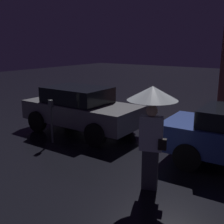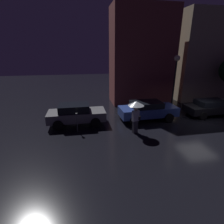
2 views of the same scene
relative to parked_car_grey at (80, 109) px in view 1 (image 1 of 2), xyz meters
name	(u,v)px [view 1 (image 1 of 2)]	position (x,y,z in m)	size (l,w,h in m)	color
parked_car_grey	(80,109)	(0.00, 0.00, 0.00)	(4.07, 1.93, 1.51)	slate
pedestrian_with_umbrella	(152,112)	(3.75, -2.15, 0.84)	(0.99, 0.99, 2.14)	#383842
parking_meter	(51,117)	(0.06, -1.37, 0.02)	(0.12, 0.10, 1.31)	#4C5154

